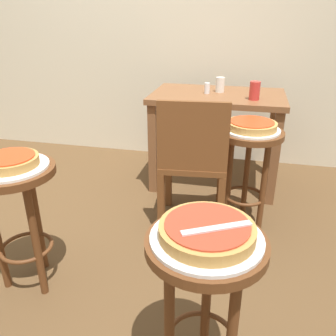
{
  "coord_description": "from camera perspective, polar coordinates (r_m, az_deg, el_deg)",
  "views": [
    {
      "loc": [
        0.86,
        -1.55,
        1.3
      ],
      "look_at": [
        0.51,
        -0.0,
        0.58
      ],
      "focal_mm": 37.83,
      "sensor_mm": 36.0,
      "label": 1
    }
  ],
  "objects": [
    {
      "name": "ground_plane",
      "position": [
        2.2,
        -13.32,
        -12.68
      ],
      "size": [
        6.0,
        6.0,
        0.0
      ],
      "primitive_type": "plane",
      "color": "brown"
    },
    {
      "name": "stool_foreground",
      "position": [
        1.22,
        5.86,
        -17.74
      ],
      "size": [
        0.39,
        0.39,
        0.65
      ],
      "color": "#5B3319",
      "rests_on": "ground_plane"
    },
    {
      "name": "serving_plate_foreground",
      "position": [
        1.12,
        6.24,
        -11.19
      ],
      "size": [
        0.35,
        0.35,
        0.01
      ],
      "primitive_type": "cylinder",
      "color": "silver",
      "rests_on": "stool_foreground"
    },
    {
      "name": "pizza_foreground",
      "position": [
        1.1,
        6.31,
        -9.98
      ],
      "size": [
        0.3,
        0.3,
        0.05
      ],
      "color": "#B78442",
      "rests_on": "serving_plate_foreground"
    },
    {
      "name": "stool_middle",
      "position": [
        1.8,
        -23.12,
        -4.79
      ],
      "size": [
        0.39,
        0.39,
        0.65
      ],
      "color": "#5B3319",
      "rests_on": "ground_plane"
    },
    {
      "name": "serving_plate_middle",
      "position": [
        1.73,
        -24.04,
        0.19
      ],
      "size": [
        0.34,
        0.34,
        0.01
      ],
      "primitive_type": "cylinder",
      "color": "white",
      "rests_on": "stool_middle"
    },
    {
      "name": "pizza_middle",
      "position": [
        1.72,
        -24.2,
        1.05
      ],
      "size": [
        0.25,
        0.25,
        0.05
      ],
      "color": "#B78442",
      "rests_on": "serving_plate_middle"
    },
    {
      "name": "stool_leftside",
      "position": [
        2.19,
        12.83,
        1.76
      ],
      "size": [
        0.39,
        0.39,
        0.65
      ],
      "color": "#5B3319",
      "rests_on": "ground_plane"
    },
    {
      "name": "serving_plate_leftside",
      "position": [
        2.13,
        13.25,
        6.02
      ],
      "size": [
        0.34,
        0.34,
        0.01
      ],
      "primitive_type": "cylinder",
      "color": "white",
      "rests_on": "stool_leftside"
    },
    {
      "name": "pizza_leftside",
      "position": [
        2.13,
        13.32,
        6.74
      ],
      "size": [
        0.29,
        0.29,
        0.05
      ],
      "color": "tan",
      "rests_on": "serving_plate_leftside"
    },
    {
      "name": "dining_table",
      "position": [
        2.72,
        7.92,
        9.19
      ],
      "size": [
        0.97,
        0.61,
        0.73
      ],
      "color": "brown",
      "rests_on": "ground_plane"
    },
    {
      "name": "cup_near_edge",
      "position": [
        2.53,
        13.79,
        12.01
      ],
      "size": [
        0.07,
        0.07,
        0.12
      ],
      "primitive_type": "cylinder",
      "color": "red",
      "rests_on": "dining_table"
    },
    {
      "name": "cup_far_edge",
      "position": [
        2.73,
        8.38,
        13.13
      ],
      "size": [
        0.07,
        0.07,
        0.11
      ],
      "primitive_type": "cylinder",
      "color": "silver",
      "rests_on": "dining_table"
    },
    {
      "name": "condiment_shaker",
      "position": [
        2.68,
        6.31,
        12.66
      ],
      "size": [
        0.04,
        0.04,
        0.08
      ],
      "primitive_type": "cylinder",
      "color": "white",
      "rests_on": "dining_table"
    },
    {
      "name": "wooden_chair",
      "position": [
        2.14,
        4.07,
        1.36
      ],
      "size": [
        0.44,
        0.44,
        0.85
      ],
      "color": "brown",
      "rests_on": "ground_plane"
    },
    {
      "name": "pizza_server_knife",
      "position": [
        1.07,
        7.86,
        -9.56
      ],
      "size": [
        0.21,
        0.12,
        0.01
      ],
      "primitive_type": "cube",
      "rotation": [
        0.0,
        0.0,
        0.49
      ],
      "color": "silver",
      "rests_on": "pizza_foreground"
    }
  ]
}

